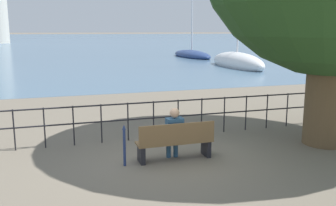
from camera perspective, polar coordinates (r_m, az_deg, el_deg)
ground_plane at (r=8.84m, az=1.00°, el=-8.52°), size 1000.00×1000.00×0.00m
harbor_water at (r=167.44m, az=-17.01°, el=9.53°), size 600.00×300.00×0.01m
park_bench at (r=8.65m, az=1.14°, el=-5.96°), size 1.79×0.45×0.90m
seated_person_left at (r=8.65m, az=0.93°, el=-4.27°), size 0.39×0.35×1.22m
promenade_railing at (r=10.32m, az=-2.22°, el=-1.66°), size 15.84×0.04×1.05m
closed_umbrella at (r=8.31m, az=-6.67°, el=-6.08°), size 0.09×0.09×0.94m
sailboat_0 at (r=31.19m, az=10.44°, el=6.13°), size 2.38×8.29×13.35m
sailboat_3 at (r=42.24m, az=3.62°, el=7.36°), size 2.58×8.70×11.87m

